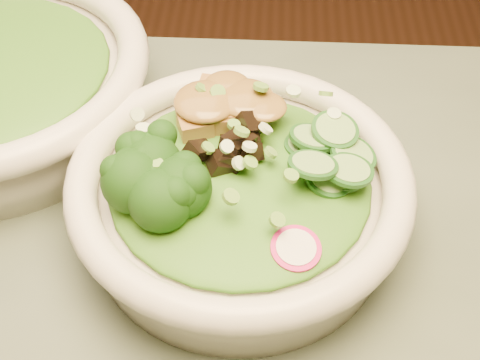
# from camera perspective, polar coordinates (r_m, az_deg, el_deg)

# --- Properties ---
(salad_bowl) EXTENTS (0.27, 0.27, 0.07)m
(salad_bowl) POSITION_cam_1_polar(r_m,az_deg,el_deg) (0.53, 0.00, -1.45)
(salad_bowl) COLOR silver
(salad_bowl) RESTS_ON dining_table
(lettuce_bed) EXTENTS (0.20, 0.20, 0.02)m
(lettuce_bed) POSITION_cam_1_polar(r_m,az_deg,el_deg) (0.51, 0.00, 0.08)
(lettuce_bed) COLOR #235F14
(lettuce_bed) RESTS_ON salad_bowl
(broccoli_florets) EXTENTS (0.09, 0.09, 0.04)m
(broccoli_florets) POSITION_cam_1_polar(r_m,az_deg,el_deg) (0.49, -6.97, -0.17)
(broccoli_florets) COLOR black
(broccoli_florets) RESTS_ON salad_bowl
(radish_slices) EXTENTS (0.12, 0.06, 0.02)m
(radish_slices) POSITION_cam_1_polar(r_m,az_deg,el_deg) (0.47, 2.35, -5.29)
(radish_slices) COLOR #B90E5A
(radish_slices) RESTS_ON salad_bowl
(cucumber_slices) EXTENTS (0.08, 0.08, 0.04)m
(cucumber_slices) POSITION_cam_1_polar(r_m,az_deg,el_deg) (0.52, 7.01, 2.17)
(cucumber_slices) COLOR #78A55B
(cucumber_slices) RESTS_ON salad_bowl
(mushroom_heap) EXTENTS (0.08, 0.08, 0.04)m
(mushroom_heap) POSITION_cam_1_polar(r_m,az_deg,el_deg) (0.51, -0.33, 2.11)
(mushroom_heap) COLOR black
(mushroom_heap) RESTS_ON salad_bowl
(tofu_cubes) EXTENTS (0.10, 0.08, 0.04)m
(tofu_cubes) POSITION_cam_1_polar(r_m,az_deg,el_deg) (0.55, -1.46, 5.64)
(tofu_cubes) COLOR brown
(tofu_cubes) RESTS_ON salad_bowl
(peanut_sauce) EXTENTS (0.07, 0.06, 0.02)m
(peanut_sauce) POSITION_cam_1_polar(r_m,az_deg,el_deg) (0.54, -1.48, 6.67)
(peanut_sauce) COLOR brown
(peanut_sauce) RESTS_ON tofu_cubes
(scallion_garnish) EXTENTS (0.19, 0.19, 0.02)m
(scallion_garnish) POSITION_cam_1_polar(r_m,az_deg,el_deg) (0.50, 0.00, 1.95)
(scallion_garnish) COLOR #629936
(scallion_garnish) RESTS_ON salad_bowl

